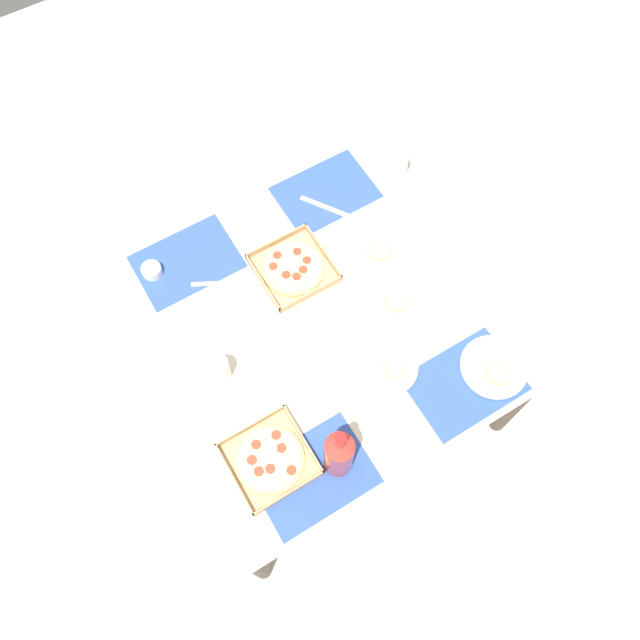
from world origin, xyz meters
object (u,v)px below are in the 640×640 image
pizza_box_edge_far (293,268)px  condiment_bowl (152,271)px  plate_far_left (388,367)px  cup_dark (220,370)px  cup_clear_right (400,162)px  plate_middle (494,368)px  soda_bottle (339,454)px  plate_near_left (402,306)px  pizza_box_corner_left (269,460)px  plate_near_right (378,246)px

pizza_box_edge_far → condiment_bowl: same height
condiment_bowl → plate_far_left: bearing=-54.7°
cup_dark → cup_clear_right: bearing=21.9°
plate_middle → soda_bottle: soda_bottle is taller
plate_middle → cup_clear_right: cup_clear_right is taller
plate_middle → pizza_box_edge_far: bearing=119.8°
pizza_box_edge_far → plate_near_left: 0.41m
pizza_box_corner_left → cup_clear_right: 1.20m
pizza_box_corner_left → plate_near_left: size_ratio=1.13×
plate_far_left → soda_bottle: (-0.31, -0.18, 0.12)m
plate_far_left → cup_dark: bearing=151.6°
plate_near_right → condiment_bowl: bearing=156.5°
pizza_box_edge_far → soda_bottle: (-0.23, -0.67, 0.12)m
pizza_box_edge_far → cup_clear_right: (0.56, 0.17, 0.04)m
plate_near_right → cup_dark: size_ratio=2.32×
pizza_box_edge_far → plate_middle: size_ratio=1.12×
plate_far_left → cup_dark: 0.56m
cup_dark → plate_near_right: bearing=11.5°
plate_middle → cup_clear_right: bearing=78.0°
plate_near_right → cup_clear_right: size_ratio=2.10×
plate_far_left → cup_dark: (-0.49, 0.26, 0.04)m
plate_near_right → cup_dark: bearing=-168.5°
pizza_box_edge_far → plate_near_left: (0.25, -0.32, -0.00)m
pizza_box_corner_left → pizza_box_edge_far: same height
cup_dark → condiment_bowl: 0.47m
pizza_box_corner_left → condiment_bowl: (-0.03, 0.80, 0.01)m
plate_near_left → cup_clear_right: cup_clear_right is taller
plate_far_left → plate_near_left: size_ratio=0.91×
pizza_box_edge_far → plate_far_left: (0.08, -0.49, -0.00)m
pizza_box_edge_far → cup_dark: cup_dark is taller
pizza_box_corner_left → plate_near_left: 0.69m
pizza_box_edge_far → cup_clear_right: size_ratio=2.32×
condiment_bowl → plate_middle: bearing=-48.2°
pizza_box_corner_left → plate_far_left: pizza_box_corner_left is taller
plate_far_left → plate_near_left: bearing=44.9°
pizza_box_corner_left → cup_dark: size_ratio=2.53×
cup_clear_right → condiment_bowl: bearing=175.3°
plate_far_left → plate_near_right: size_ratio=0.88×
plate_near_right → pizza_box_corner_left: bearing=-146.5°
condiment_bowl → pizza_box_edge_far: bearing=-29.6°
pizza_box_edge_far → plate_middle: (0.38, -0.67, -0.00)m
cup_clear_right → pizza_box_corner_left: bearing=-143.4°
plate_near_left → cup_dark: size_ratio=2.25×
pizza_box_edge_far → condiment_bowl: size_ratio=3.60×
pizza_box_corner_left → cup_dark: cup_dark is taller
cup_clear_right → cup_dark: bearing=-158.1°
pizza_box_corner_left → condiment_bowl: same height
pizza_box_corner_left → plate_middle: (0.79, -0.12, -0.00)m
condiment_bowl → pizza_box_corner_left: bearing=-87.8°
plate_far_left → soda_bottle: bearing=-149.4°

